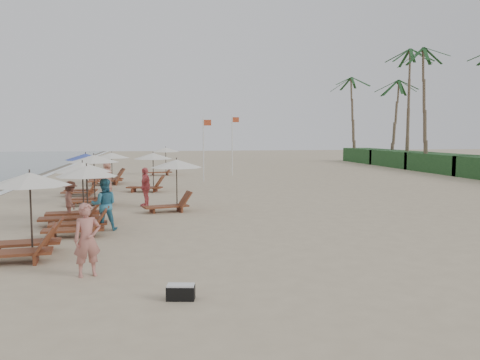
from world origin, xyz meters
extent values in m
plane|color=tan|center=(0.00, 0.00, 0.00)|extent=(160.00, 160.00, 0.00)
cube|color=#193D1C|center=(22.00, 22.00, 0.80)|extent=(3.20, 8.00, 1.60)
cube|color=#193D1C|center=(22.00, 29.50, 0.80)|extent=(3.20, 8.00, 1.60)
cube|color=#193D1C|center=(22.00, 37.00, 0.80)|extent=(3.20, 8.00, 1.60)
cylinder|color=brown|center=(21.10, 23.20, 5.30)|extent=(0.36, 0.36, 10.60)
cylinder|color=brown|center=(22.00, 28.40, 5.70)|extent=(0.36, 0.36, 11.40)
cylinder|color=brown|center=(22.90, 33.60, 4.50)|extent=(0.36, 0.36, 9.00)
cylinder|color=brown|center=(21.10, 38.80, 4.90)|extent=(0.36, 0.36, 9.80)
cylinder|color=black|center=(-6.01, -2.67, 1.11)|extent=(0.05, 0.05, 2.23)
cone|color=silver|center=(-6.01, -2.67, 2.13)|extent=(2.18, 2.18, 0.35)
cylinder|color=black|center=(-4.93, 0.33, 1.10)|extent=(0.05, 0.05, 2.20)
cone|color=silver|center=(-4.93, 0.33, 2.10)|extent=(2.03, 2.03, 0.35)
cylinder|color=black|center=(-5.36, 2.53, 1.10)|extent=(0.05, 0.05, 2.19)
cone|color=silver|center=(-5.36, 2.53, 2.09)|extent=(2.13, 2.13, 0.35)
cylinder|color=black|center=(-5.50, 7.37, 1.13)|extent=(0.05, 0.05, 2.27)
cone|color=silver|center=(-5.50, 7.37, 2.17)|extent=(2.35, 2.35, 0.35)
cylinder|color=black|center=(-6.35, 11.04, 1.10)|extent=(0.05, 0.05, 2.19)
cone|color=#3649A2|center=(-6.35, 11.04, 2.09)|extent=(2.21, 2.21, 0.35)
cylinder|color=black|center=(-5.45, 16.84, 1.01)|extent=(0.05, 0.05, 2.02)
cone|color=silver|center=(-5.45, 16.84, 1.92)|extent=(2.32, 2.32, 0.35)
cylinder|color=black|center=(-1.77, 4.81, 1.07)|extent=(0.05, 0.05, 2.15)
cone|color=silver|center=(-1.77, 4.81, 2.05)|extent=(2.24, 2.24, 0.35)
cylinder|color=black|center=(-2.76, 12.40, 1.07)|extent=(0.05, 0.05, 2.15)
cone|color=silver|center=(-2.76, 12.40, 2.05)|extent=(2.24, 2.24, 0.35)
cylinder|color=black|center=(-1.75, 23.66, 1.07)|extent=(0.05, 0.05, 2.15)
cone|color=silver|center=(-1.75, 23.66, 2.05)|extent=(2.24, 2.24, 0.35)
imported|color=#AC685D|center=(-4.30, -4.76, 0.87)|extent=(0.73, 0.59, 1.73)
imported|color=teal|center=(-4.45, 0.84, 0.90)|extent=(0.92, 0.74, 1.80)
imported|color=brown|center=(-5.92, 3.08, 0.76)|extent=(0.87, 1.12, 1.53)
imported|color=#D35458|center=(-3.12, 6.38, 0.89)|extent=(0.74, 1.13, 1.79)
imported|color=tan|center=(-5.44, 13.19, 0.89)|extent=(0.69, 0.94, 1.78)
cube|color=black|center=(-2.25, -6.79, 0.14)|extent=(0.61, 0.38, 0.28)
cube|color=silver|center=(-2.25, -6.79, 0.29)|extent=(0.58, 0.36, 0.04)
cylinder|color=silver|center=(0.69, 17.50, 2.25)|extent=(0.08, 0.08, 4.50)
cube|color=#AF4120|center=(0.97, 17.50, 4.10)|extent=(0.55, 0.02, 0.40)
cylinder|color=silver|center=(3.50, 22.40, 2.42)|extent=(0.08, 0.08, 4.85)
cube|color=#AF4120|center=(3.78, 22.40, 4.45)|extent=(0.55, 0.02, 0.40)
camera|label=1|loc=(-2.76, -16.45, 3.33)|focal=36.70mm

